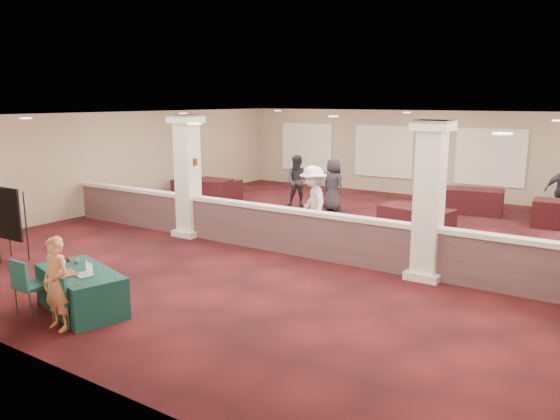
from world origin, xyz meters
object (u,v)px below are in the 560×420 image
Objects in this scene: easel_board at (7,214)px; attendee_d at (333,185)px; near_table at (81,291)px; far_table_front_center at (416,221)px; far_table_back_center at (470,201)px; far_table_back_left at (217,189)px; woman at (56,284)px; attendee_b at (313,203)px; attendee_a at (298,181)px; far_table_front_left at (202,191)px; conf_chair_main at (64,296)px; conf_chair_side at (27,282)px.

attendee_d is (3.39, 9.08, -0.22)m from easel_board.
near_table is 0.98× the size of far_table_front_center.
far_table_front_center is at bearing -96.29° from far_table_back_center.
far_table_back_left is 8.85m from far_table_back_center.
attendee_b reaches higher than woman.
attendee_b is (-2.12, -1.84, 0.58)m from far_table_front_center.
attendee_a is (-4.71, 1.61, 0.50)m from far_table_front_center.
far_table_front_left is at bearing -158.89° from far_table_back_center.
far_table_front_left reaches higher than far_table_back_left.
near_table is at bearing 108.35° from attendee_d.
woman is at bearing -101.15° from attendee_a.
conf_chair_main is at bearing -101.00° from attendee_a.
far_table_back_center is at bearing 110.03° from attendee_b.
conf_chair_main is at bearing 88.12° from woman.
attendee_d reaches higher than near_table.
attendee_b is at bearing -21.93° from far_table_front_left.
conf_chair_main is 7.11m from attendee_b.
far_table_front_center is at bearing 86.10° from near_table.
far_table_back_center is (2.99, 12.76, -0.12)m from conf_chair_main.
woman reaches higher than far_table_back_center.
near_table is 10.12m from attendee_a.
near_table is 1.23× the size of woman.
easel_board is at bearing 153.01° from conf_chair_side.
easel_board is 10.05m from far_table_front_center.
woman is 10.81m from attendee_d.
easel_board is 0.96× the size of far_table_back_left.
far_table_front_center reaches higher than near_table.
far_table_back_center is (3.37, 12.18, 0.04)m from near_table.
woman is at bearing -103.11° from far_table_back_center.
easel_board is 0.85× the size of far_table_front_left.
conf_chair_side is (-1.00, -0.01, 0.05)m from conf_chair_main.
attendee_b is (4.70, 5.50, -0.11)m from easel_board.
conf_chair_side is 13.38m from far_table_back_center.
far_table_front_left is at bearing 135.52° from near_table.
conf_chair_main is 0.45× the size of far_table_back_center.
near_table is 0.95× the size of far_table_back_center.
near_table is 0.88m from woman.
far_table_front_left reaches higher than far_table_front_center.
attendee_a is at bearing 102.16° from woman.
attendee_a is (-2.14, 10.53, 0.37)m from conf_chair_main.
easel_board is at bearing -178.86° from near_table.
attendee_d is at bearing 90.83° from conf_chair_main.
conf_chair_side is at bearing -121.39° from near_table.
attendee_d is (-3.86, -2.11, 0.46)m from far_table_back_center.
easel_board is 0.89× the size of far_table_front_center.
attendee_b reaches higher than near_table.
far_table_front_left is at bearing 174.87° from attendee_a.
attendee_d reaches higher than far_table_back_center.
far_table_back_center is 4.42m from attendee_d.
far_table_back_center is (8.50, 2.48, 0.04)m from far_table_back_left.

